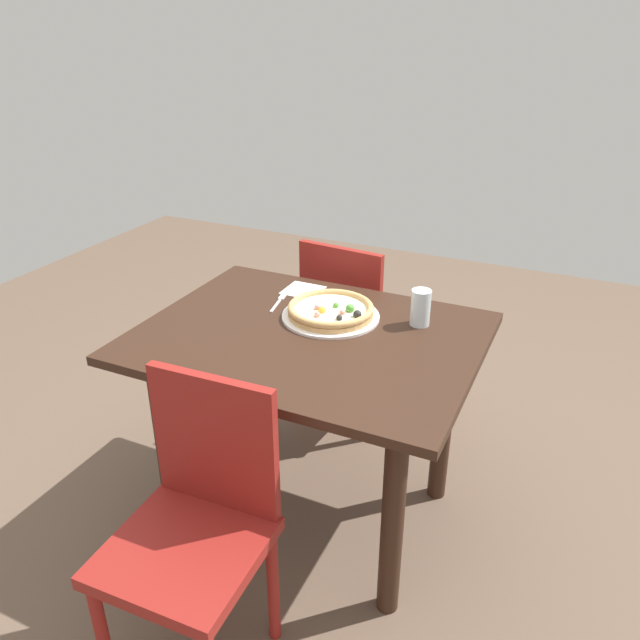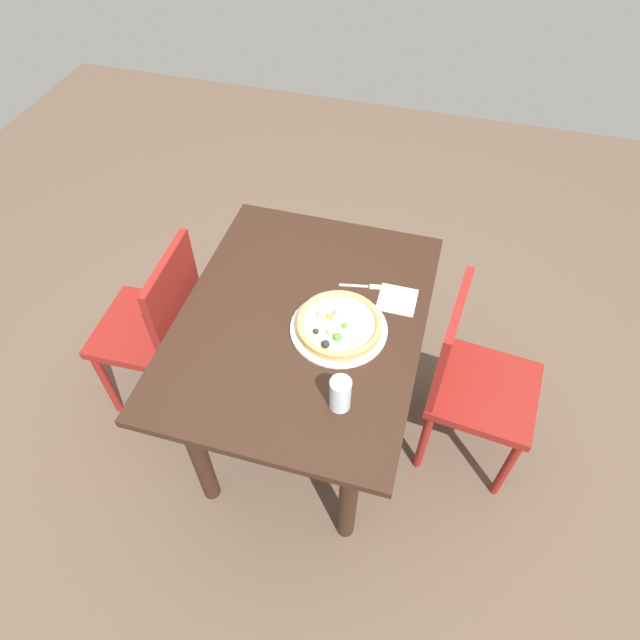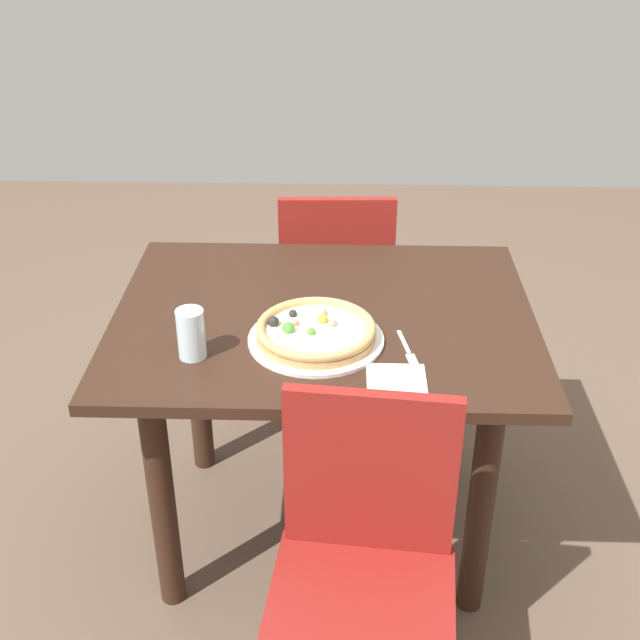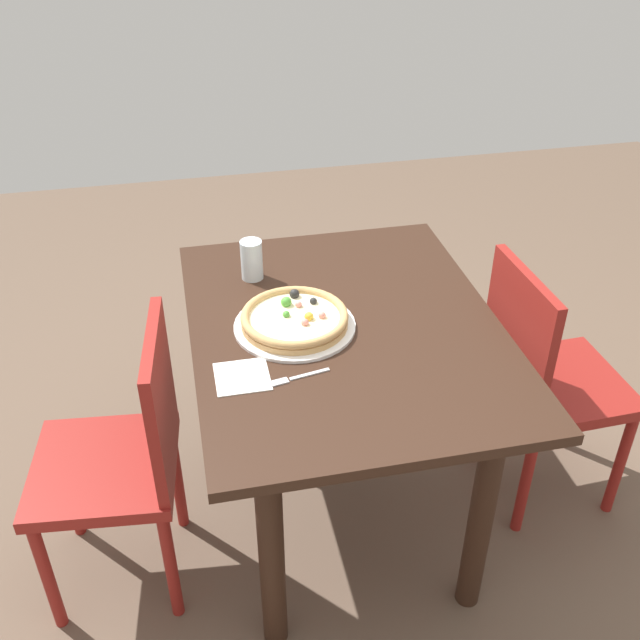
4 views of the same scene
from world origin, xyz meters
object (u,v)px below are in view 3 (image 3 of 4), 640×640
object	(u,v)px
chair_far	(363,574)
pizza	(315,331)
fork	(408,351)
napkin	(396,380)
chair_near	(336,291)
plate	(316,339)
drinking_glass	(191,334)
dining_table	(324,356)

from	to	relation	value
chair_far	pizza	distance (m)	0.61
fork	napkin	xyz separation A→B (m)	(0.03, 0.13, -0.00)
chair_near	plate	xyz separation A→B (m)	(0.04, 0.80, 0.29)
drinking_glass	fork	bearing A→B (deg)	-176.10
chair_near	fork	bearing A→B (deg)	-79.32
chair_near	napkin	world-z (taller)	chair_near
dining_table	plate	bearing A→B (deg)	83.57
chair_near	fork	xyz separation A→B (m)	(-0.19, 0.84, 0.28)
plate	fork	bearing A→B (deg)	169.32
drinking_glass	dining_table	bearing A→B (deg)	-144.85
dining_table	drinking_glass	size ratio (longest dim) A/B	8.83
pizza	drinking_glass	distance (m)	0.31
chair_near	drinking_glass	xyz separation A→B (m)	(0.34, 0.88, 0.34)
pizza	chair_near	bearing A→B (deg)	-93.07
chair_near	fork	distance (m)	0.91
chair_far	pizza	world-z (taller)	chair_far
fork	napkin	size ratio (longest dim) A/B	1.18
chair_far	pizza	xyz separation A→B (m)	(0.12, -0.51, 0.31)
drinking_glass	pizza	bearing A→B (deg)	-165.01
pizza	napkin	size ratio (longest dim) A/B	2.18
plate	drinking_glass	world-z (taller)	drinking_glass
chair_far	plate	distance (m)	0.60
pizza	drinking_glass	xyz separation A→B (m)	(0.30, 0.08, 0.03)
dining_table	chair_near	distance (m)	0.67
chair_near	napkin	bearing A→B (deg)	-82.98
fork	plate	bearing A→B (deg)	-111.44
chair_far	plate	world-z (taller)	chair_far
dining_table	fork	xyz separation A→B (m)	(-0.21, 0.19, 0.14)
chair_near	fork	size ratio (longest dim) A/B	5.37
chair_near	dining_table	bearing A→B (deg)	-94.22
fork	drinking_glass	distance (m)	0.54
drinking_glass	chair_far	bearing A→B (deg)	134.35
chair_far	plate	size ratio (longest dim) A/B	2.56
fork	chair_near	bearing A→B (deg)	-178.07
chair_near	napkin	xyz separation A→B (m)	(-0.15, 0.97, 0.28)
dining_table	plate	world-z (taller)	plate
plate	drinking_glass	xyz separation A→B (m)	(0.30, 0.08, 0.06)
pizza	chair_far	bearing A→B (deg)	103.35
dining_table	chair_far	world-z (taller)	chair_far
napkin	dining_table	bearing A→B (deg)	-60.54
chair_near	plate	size ratio (longest dim) A/B	2.56
chair_far	napkin	world-z (taller)	chair_far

